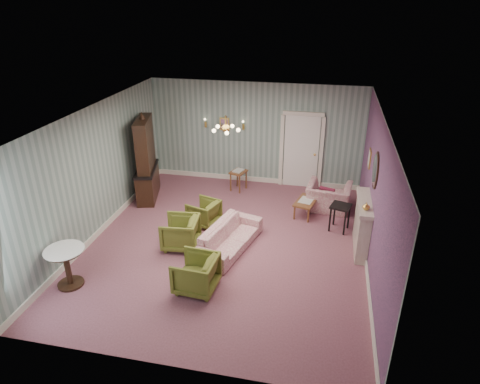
% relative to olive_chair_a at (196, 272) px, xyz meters
% --- Properties ---
extents(floor, '(7.00, 7.00, 0.00)m').
position_rel_olive_chair_a_xyz_m(floor, '(0.20, 1.67, -0.38)').
color(floor, '#8E5262').
rests_on(floor, ground).
extents(ceiling, '(7.00, 7.00, 0.00)m').
position_rel_olive_chair_a_xyz_m(ceiling, '(0.20, 1.67, 2.52)').
color(ceiling, white).
rests_on(ceiling, ground).
extents(wall_back, '(6.00, 0.00, 6.00)m').
position_rel_olive_chair_a_xyz_m(wall_back, '(0.20, 5.17, 1.07)').
color(wall_back, slate).
rests_on(wall_back, ground).
extents(wall_front, '(6.00, 0.00, 6.00)m').
position_rel_olive_chair_a_xyz_m(wall_front, '(0.20, -1.83, 1.07)').
color(wall_front, slate).
rests_on(wall_front, ground).
extents(wall_left, '(0.00, 7.00, 7.00)m').
position_rel_olive_chair_a_xyz_m(wall_left, '(-2.80, 1.67, 1.07)').
color(wall_left, slate).
rests_on(wall_left, ground).
extents(wall_right, '(0.00, 7.00, 7.00)m').
position_rel_olive_chair_a_xyz_m(wall_right, '(3.20, 1.67, 1.07)').
color(wall_right, slate).
rests_on(wall_right, ground).
extents(wall_right_floral, '(0.00, 7.00, 7.00)m').
position_rel_olive_chair_a_xyz_m(wall_right_floral, '(3.18, 1.67, 1.07)').
color(wall_right_floral, '#B55A8C').
rests_on(wall_right_floral, ground).
extents(door, '(1.12, 0.12, 2.16)m').
position_rel_olive_chair_a_xyz_m(door, '(1.50, 5.13, 0.70)').
color(door, white).
rests_on(door, floor).
extents(olive_chair_a, '(0.75, 0.79, 0.77)m').
position_rel_olive_chair_a_xyz_m(olive_chair_a, '(0.00, 0.00, 0.00)').
color(olive_chair_a, '#646724').
rests_on(olive_chair_a, floor).
extents(olive_chair_b, '(0.77, 0.81, 0.77)m').
position_rel_olive_chair_a_xyz_m(olive_chair_b, '(-0.77, 1.34, 0.00)').
color(olive_chair_b, '#646724').
rests_on(olive_chair_b, floor).
extents(olive_chair_c, '(0.77, 0.80, 0.66)m').
position_rel_olive_chair_a_xyz_m(olive_chair_c, '(-0.56, 2.42, -0.05)').
color(olive_chair_c, '#646724').
rests_on(olive_chair_c, floor).
extents(sofa_chintz, '(1.01, 1.99, 0.75)m').
position_rel_olive_chair_a_xyz_m(sofa_chintz, '(0.29, 1.49, -0.01)').
color(sofa_chintz, '#A0405E').
rests_on(sofa_chintz, floor).
extents(wingback_chair, '(1.14, 0.81, 0.93)m').
position_rel_olive_chair_a_xyz_m(wingback_chair, '(2.34, 3.80, 0.08)').
color(wingback_chair, '#A0405E').
rests_on(wingback_chair, floor).
extents(dresser, '(0.82, 1.47, 2.31)m').
position_rel_olive_chair_a_xyz_m(dresser, '(-2.45, 3.53, 0.77)').
color(dresser, black).
rests_on(dresser, floor).
extents(fireplace, '(0.30, 1.40, 1.16)m').
position_rel_olive_chair_a_xyz_m(fireplace, '(3.06, 2.07, 0.20)').
color(fireplace, beige).
rests_on(fireplace, floor).
extents(mantel_vase, '(0.15, 0.15, 0.15)m').
position_rel_olive_chair_a_xyz_m(mantel_vase, '(3.04, 1.67, 0.85)').
color(mantel_vase, gold).
rests_on(mantel_vase, fireplace).
extents(oval_mirror, '(0.04, 0.76, 0.84)m').
position_rel_olive_chair_a_xyz_m(oval_mirror, '(3.16, 2.07, 1.47)').
color(oval_mirror, white).
rests_on(oval_mirror, wall_right).
extents(framed_print, '(0.04, 0.34, 0.42)m').
position_rel_olive_chair_a_xyz_m(framed_print, '(3.17, 3.42, 1.22)').
color(framed_print, gold).
rests_on(framed_print, wall_right).
extents(coffee_table, '(0.62, 0.88, 0.41)m').
position_rel_olive_chair_a_xyz_m(coffee_table, '(1.80, 3.37, -0.18)').
color(coffee_table, brown).
rests_on(coffee_table, floor).
extents(side_table_black, '(0.54, 0.54, 0.65)m').
position_rel_olive_chair_a_xyz_m(side_table_black, '(2.61, 2.79, -0.06)').
color(side_table_black, black).
rests_on(side_table_black, floor).
extents(pedestal_table, '(0.82, 0.82, 0.80)m').
position_rel_olive_chair_a_xyz_m(pedestal_table, '(-2.39, -0.38, 0.02)').
color(pedestal_table, black).
rests_on(pedestal_table, floor).
extents(nesting_table, '(0.50, 0.57, 0.62)m').
position_rel_olive_chair_a_xyz_m(nesting_table, '(-0.16, 4.49, -0.07)').
color(nesting_table, brown).
rests_on(nesting_table, floor).
extents(gilt_mirror_back, '(0.28, 0.06, 0.36)m').
position_rel_olive_chair_a_xyz_m(gilt_mirror_back, '(-0.70, 5.13, 1.32)').
color(gilt_mirror_back, gold).
rests_on(gilt_mirror_back, wall_back).
extents(sconce_left, '(0.16, 0.12, 0.30)m').
position_rel_olive_chair_a_xyz_m(sconce_left, '(-1.25, 5.11, 1.32)').
color(sconce_left, gold).
rests_on(sconce_left, wall_back).
extents(sconce_right, '(0.16, 0.12, 0.30)m').
position_rel_olive_chair_a_xyz_m(sconce_right, '(-0.15, 5.11, 1.32)').
color(sconce_right, gold).
rests_on(sconce_right, wall_back).
extents(chandelier, '(0.56, 0.56, 0.36)m').
position_rel_olive_chair_a_xyz_m(chandelier, '(0.20, 1.67, 2.25)').
color(chandelier, gold).
rests_on(chandelier, ceiling).
extents(burgundy_cushion, '(0.41, 0.28, 0.39)m').
position_rel_olive_chair_a_xyz_m(burgundy_cushion, '(2.29, 3.65, 0.10)').
color(burgundy_cushion, maroon).
rests_on(burgundy_cushion, wingback_chair).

